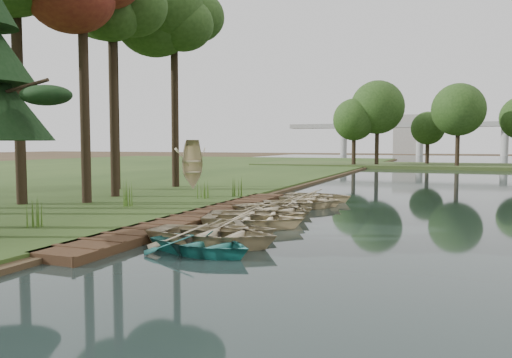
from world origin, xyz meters
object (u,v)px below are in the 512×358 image
(stored_rowboat, at_px, (192,184))
(rowboat_0, at_px, (202,242))
(rowboat_1, at_px, (213,232))
(rowboat_2, at_px, (229,228))
(boardwalk, at_px, (201,217))

(stored_rowboat, bearing_deg, rowboat_0, -117.93)
(rowboat_1, bearing_deg, stored_rowboat, 31.15)
(stored_rowboat, bearing_deg, rowboat_2, -114.21)
(boardwalk, relative_size, rowboat_0, 5.04)
(rowboat_0, relative_size, rowboat_2, 1.05)
(boardwalk, relative_size, stored_rowboat, 5.42)
(boardwalk, bearing_deg, rowboat_1, -58.64)
(rowboat_2, bearing_deg, boardwalk, 24.74)
(rowboat_1, relative_size, stored_rowboat, 1.34)
(boardwalk, relative_size, rowboat_2, 5.31)
(boardwalk, distance_m, rowboat_0, 6.24)
(rowboat_2, relative_size, stored_rowboat, 1.02)
(rowboat_1, xyz_separation_m, rowboat_2, (-0.08, 1.34, -0.10))
(rowboat_0, height_order, rowboat_1, rowboat_1)
(rowboat_1, distance_m, rowboat_2, 1.35)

